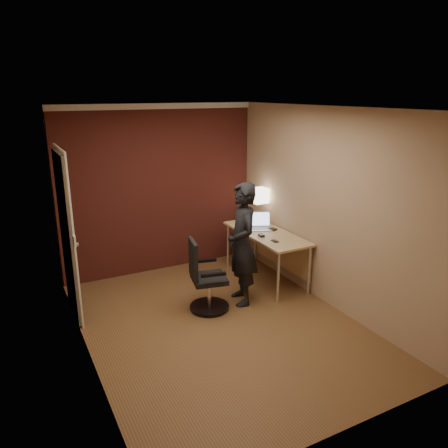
{
  "coord_description": "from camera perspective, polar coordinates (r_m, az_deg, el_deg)",
  "views": [
    {
      "loc": [
        -2.1,
        -4.14,
        2.67
      ],
      "look_at": [
        0.35,
        0.55,
        1.05
      ],
      "focal_mm": 35.0,
      "sensor_mm": 36.0,
      "label": 1
    }
  ],
  "objects": [
    {
      "name": "phone",
      "position": [
        5.9,
        6.64,
        -2.23
      ],
      "size": [
        0.06,
        0.12,
        0.01
      ],
      "primitive_type": "cube",
      "rotation": [
        0.0,
        0.0,
        0.01
      ],
      "color": "black",
      "rests_on": "desk"
    },
    {
      "name": "mouse",
      "position": [
        6.08,
        4.9,
        -1.48
      ],
      "size": [
        0.07,
        0.11,
        0.03
      ],
      "primitive_type": "cube",
      "rotation": [
        0.0,
        0.0,
        -0.14
      ],
      "color": "black",
      "rests_on": "desk"
    },
    {
      "name": "person",
      "position": [
        5.56,
        2.38,
        -2.66
      ],
      "size": [
        0.5,
        0.65,
        1.6
      ],
      "primitive_type": "imported",
      "rotation": [
        0.0,
        0.0,
        -1.78
      ],
      "color": "black",
      "rests_on": "ground"
    },
    {
      "name": "laptop",
      "position": [
        6.43,
        4.67,
        0.01
      ],
      "size": [
        0.41,
        0.37,
        0.23
      ],
      "color": "silver",
      "rests_on": "desk"
    },
    {
      "name": "office_chair",
      "position": [
        5.49,
        -2.55,
        -7.34
      ],
      "size": [
        0.5,
        0.56,
        0.92
      ],
      "color": "black",
      "rests_on": "ground"
    },
    {
      "name": "wallet",
      "position": [
        6.38,
        6.34,
        -0.68
      ],
      "size": [
        0.11,
        0.13,
        0.02
      ],
      "primitive_type": "cube",
      "rotation": [
        0.0,
        0.0,
        0.24
      ],
      "color": "black",
      "rests_on": "desk"
    },
    {
      "name": "desk",
      "position": [
        6.34,
        6.06,
        -2.1
      ],
      "size": [
        0.6,
        1.5,
        0.73
      ],
      "color": "tan",
      "rests_on": "ground"
    },
    {
      "name": "room",
      "position": [
        6.1,
        -9.56,
        4.48
      ],
      "size": [
        4.0,
        4.0,
        4.0
      ],
      "color": "brown",
      "rests_on": "ground"
    },
    {
      "name": "desk_lamp",
      "position": [
        6.62,
        4.64,
        3.67
      ],
      "size": [
        0.22,
        0.22,
        0.54
      ],
      "color": "silver",
      "rests_on": "desk"
    }
  ]
}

